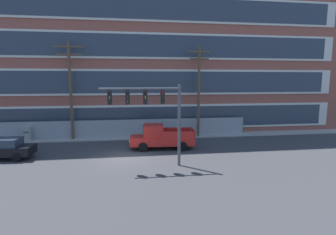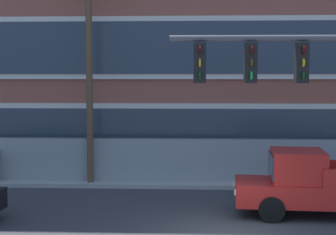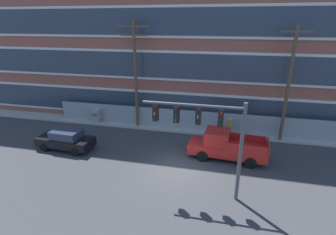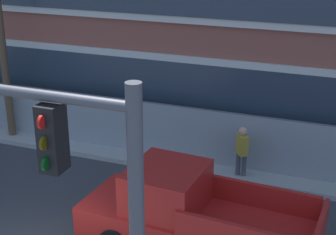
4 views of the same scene
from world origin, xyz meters
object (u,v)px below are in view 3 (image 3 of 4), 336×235
Objects in this scene: utility_pole_near_corner at (135,71)px; pedestrian_near_cabinet at (230,126)px; utility_pole_midblock at (289,82)px; electrical_cabinet at (96,117)px; sedan_black at (66,139)px; pickup_truck_red at (226,146)px; traffic_signal_mast at (206,127)px.

utility_pole_near_corner is 5.55× the size of pedestrian_near_cabinet.
electrical_cabinet is at bearing 179.17° from utility_pole_midblock.
utility_pole_midblock reaches higher than electrical_cabinet.
pedestrian_near_cabinet is at bearing 23.46° from sedan_black.
sedan_black is at bearing -162.33° from utility_pole_midblock.
sedan_black is at bearing -86.93° from electrical_cabinet.
pickup_truck_red is 12.85m from electrical_cabinet.
utility_pole_near_corner is (3.84, 5.44, 4.42)m from sedan_black.
pickup_truck_red reaches higher than sedan_black.
pickup_truck_red is at bearing 6.13° from sedan_black.
pedestrian_near_cabinet is (12.11, 5.26, 0.18)m from sedan_black.
traffic_signal_mast reaches higher than pedestrian_near_cabinet.
pickup_truck_red is 0.61× the size of utility_pole_midblock.
utility_pole_near_corner is at bearing 152.61° from pickup_truck_red.
electrical_cabinet is (-4.13, -0.05, -4.50)m from utility_pole_near_corner.
traffic_signal_mast is 14.47m from electrical_cabinet.
utility_pole_midblock reaches higher than pedestrian_near_cabinet.
pedestrian_near_cabinet is at bearing 81.08° from traffic_signal_mast.
traffic_signal_mast reaches higher than pickup_truck_red.
electrical_cabinet is at bearing 161.30° from pickup_truck_red.
utility_pole_near_corner reaches higher than pickup_truck_red.
sedan_black is at bearing 163.09° from traffic_signal_mast.
utility_pole_midblock is at bearing -1.42° from pedestrian_near_cabinet.
electrical_cabinet is (-0.29, 5.40, -0.08)m from sedan_black.
utility_pole_near_corner is (-8.04, 4.17, 4.24)m from pickup_truck_red.
utility_pole_midblock is at bearing 57.33° from traffic_signal_mast.
sedan_black is 5.40m from electrical_cabinet.
utility_pole_midblock is at bearing 17.67° from sedan_black.
pedestrian_near_cabinet is at bearing 178.58° from utility_pole_midblock.
utility_pole_near_corner is at bearing 128.50° from traffic_signal_mast.
pickup_truck_red is (1.11, 4.55, -3.18)m from traffic_signal_mast.
pickup_truck_red is 11.95m from sedan_black.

